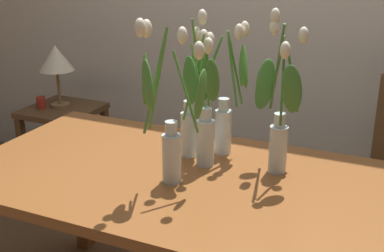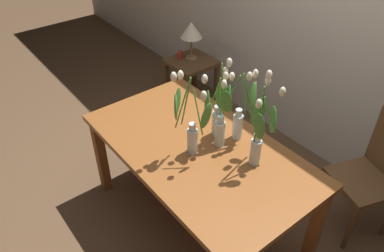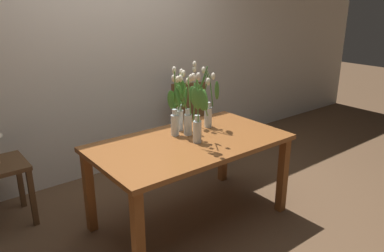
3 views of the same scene
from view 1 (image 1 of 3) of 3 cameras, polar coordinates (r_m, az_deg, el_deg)
The scene contains 9 objects.
dining_table at distance 1.93m, azimuth -1.88°, elevation -7.82°, with size 1.60×0.90×0.74m.
tulip_vase_0 at distance 1.90m, azimuth 1.12°, elevation 1.62°, with size 0.15×0.26×0.54m.
tulip_vase_1 at distance 1.88m, azimuth 9.74°, elevation 1.62°, with size 0.22×0.23×0.59m.
tulip_vase_2 at distance 1.73m, azimuth -2.66°, elevation 0.24°, with size 0.21×0.22×0.59m.
tulip_vase_3 at distance 1.98m, azimuth 0.30°, elevation 1.45°, with size 0.17×0.18×0.58m.
tulip_vase_4 at distance 2.01m, azimuth 3.78°, elevation 2.77°, with size 0.21×0.22×0.53m.
side_table at distance 3.40m, azimuth -14.26°, elevation 0.13°, with size 0.44×0.44×0.55m.
table_lamp at distance 3.32m, azimuth -15.05°, elevation 7.21°, with size 0.22×0.22×0.40m.
pillar_candle at distance 3.38m, azimuth -16.64°, elevation 2.57°, with size 0.06×0.06×0.07m, color #B72D23.
Camera 1 is at (0.76, -1.53, 1.55)m, focal length 47.39 mm.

